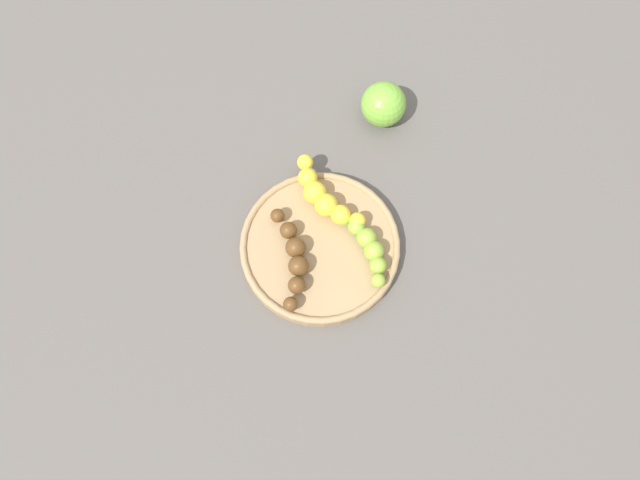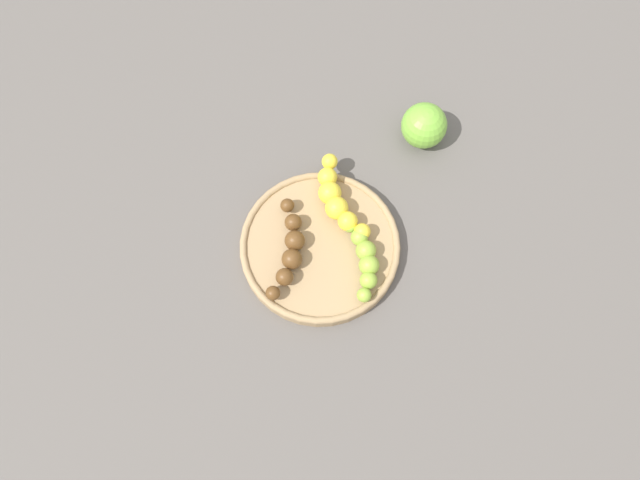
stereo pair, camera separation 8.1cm
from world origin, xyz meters
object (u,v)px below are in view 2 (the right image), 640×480
object	(u,v)px
banana_green	(364,258)
banana_overripe	(290,249)
fruit_bowl	(320,246)
apple_green	(424,126)
banana_yellow	(337,199)

from	to	relation	value
banana_green	banana_overripe	world-z (taller)	same
fruit_bowl	apple_green	distance (m)	0.24
fruit_bowl	banana_overripe	bearing A→B (deg)	-3.95
fruit_bowl	apple_green	xyz separation A→B (m)	(-0.21, -0.12, 0.02)
banana_green	banana_yellow	size ratio (longest dim) A/B	0.85
banana_green	banana_yellow	world-z (taller)	banana_yellow
fruit_bowl	banana_overripe	world-z (taller)	banana_overripe
fruit_bowl	banana_green	bearing A→B (deg)	137.82
fruit_bowl	apple_green	size ratio (longest dim) A/B	3.31
banana_overripe	apple_green	size ratio (longest dim) A/B	1.97
fruit_bowl	banana_overripe	distance (m)	0.05
fruit_bowl	banana_yellow	size ratio (longest dim) A/B	1.61
fruit_bowl	banana_yellow	xyz separation A→B (m)	(-0.04, -0.05, 0.02)
fruit_bowl	apple_green	world-z (taller)	apple_green
banana_green	banana_yellow	xyz separation A→B (m)	(0.01, -0.09, 0.00)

